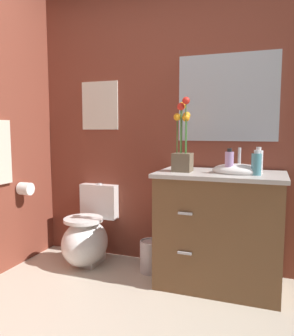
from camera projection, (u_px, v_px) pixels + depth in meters
name	position (u px, v px, depth m)	size (l,w,h in m)	color
wall_back	(210.00, 123.00, 2.82)	(4.30, 0.05, 2.50)	brown
toilet	(88.00, 237.00, 3.00)	(0.38, 0.59, 0.69)	white
vanity_cabinet	(219.00, 228.00, 2.56)	(0.94, 0.56, 1.06)	brown
flower_vase	(183.00, 148.00, 2.54)	(0.14, 0.14, 0.56)	brown
soap_bottle	(258.00, 161.00, 2.46)	(0.06, 0.06, 0.19)	white
lotion_bottle	(256.00, 164.00, 2.35)	(0.07, 0.07, 0.18)	teal
hand_wash_bottle	(229.00, 162.00, 2.42)	(0.06, 0.06, 0.18)	#B28CBF
trash_bin	(151.00, 256.00, 2.83)	(0.18, 0.18, 0.27)	#B7B7BC
wall_poster	(100.00, 106.00, 3.12)	(0.37, 0.01, 0.44)	silver
wall_mirror	(227.00, 98.00, 2.72)	(0.80, 0.01, 0.70)	#B2BCC6
toilet_paper_roll	(26.00, 189.00, 2.94)	(0.11, 0.11, 0.11)	white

